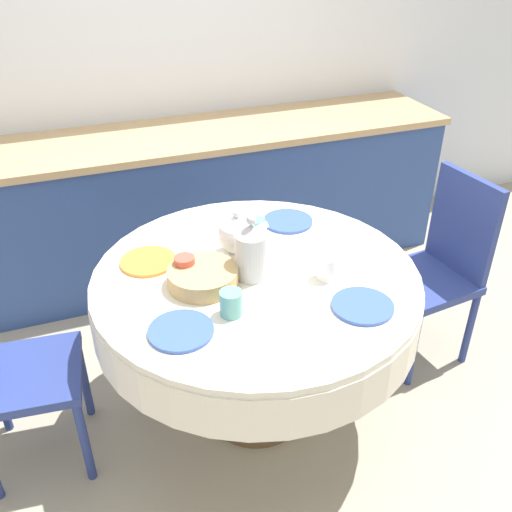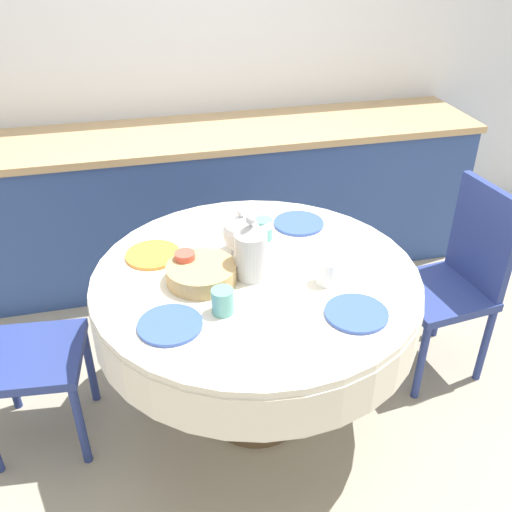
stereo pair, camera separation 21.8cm
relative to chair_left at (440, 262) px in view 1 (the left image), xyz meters
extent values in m
plane|color=#9E937F|center=(-0.98, -0.11, -0.52)|extent=(12.00, 12.00, 0.00)
cube|color=silver|center=(-0.98, 1.52, 0.78)|extent=(7.00, 0.05, 2.60)
cube|color=#2D4784|center=(-0.98, 1.19, -0.10)|extent=(3.20, 0.60, 0.85)
cube|color=tan|center=(-0.98, 1.19, 0.34)|extent=(3.24, 0.64, 0.04)
cylinder|color=brown|center=(-0.98, -0.11, -0.50)|extent=(0.44, 0.44, 0.04)
cylinder|color=brown|center=(-0.98, -0.11, -0.23)|extent=(0.11, 0.11, 0.50)
cylinder|color=silver|center=(-0.98, -0.11, 0.11)|extent=(1.29, 1.29, 0.18)
cylinder|color=silver|center=(-0.98, -0.11, 0.22)|extent=(1.28, 1.28, 0.03)
cube|color=navy|center=(-0.08, -0.01, -0.08)|extent=(0.44, 0.44, 0.04)
cube|color=navy|center=(0.10, 0.01, 0.18)|extent=(0.08, 0.38, 0.49)
cylinder|color=navy|center=(-0.23, -0.20, -0.31)|extent=(0.04, 0.04, 0.42)
cylinder|color=navy|center=(-0.27, 0.15, -0.31)|extent=(0.04, 0.04, 0.42)
cylinder|color=navy|center=(0.12, -0.16, -0.31)|extent=(0.04, 0.04, 0.42)
cylinder|color=navy|center=(0.08, 0.19, -0.31)|extent=(0.04, 0.04, 0.42)
cube|color=navy|center=(-1.89, -0.02, -0.08)|extent=(0.44, 0.44, 0.04)
cylinder|color=navy|center=(-1.70, 0.14, -0.31)|extent=(0.04, 0.04, 0.42)
cylinder|color=navy|center=(-1.73, -0.21, -0.31)|extent=(0.04, 0.04, 0.42)
cylinder|color=#3856AD|center=(-1.35, -0.36, 0.24)|extent=(0.22, 0.22, 0.01)
cylinder|color=#5BA39E|center=(-1.16, -0.32, 0.28)|extent=(0.08, 0.08, 0.09)
cylinder|color=#3856AD|center=(-0.70, -0.45, 0.24)|extent=(0.22, 0.22, 0.01)
cylinder|color=white|center=(-0.74, -0.24, 0.28)|extent=(0.08, 0.08, 0.09)
cylinder|color=orange|center=(-1.36, 0.11, 0.24)|extent=(0.22, 0.22, 0.01)
cylinder|color=#CC4C3D|center=(-1.25, -0.05, 0.28)|extent=(0.08, 0.08, 0.09)
cylinder|color=#3856AD|center=(-0.70, 0.23, 0.24)|extent=(0.22, 0.22, 0.01)
cylinder|color=#5BA39E|center=(-0.89, 0.14, 0.28)|extent=(0.08, 0.08, 0.09)
cylinder|color=#B2B2B7|center=(-1.01, -0.12, 0.33)|extent=(0.13, 0.13, 0.19)
cone|color=#B2B2B7|center=(-1.01, -0.12, 0.44)|extent=(0.11, 0.11, 0.04)
sphere|color=#B2B2B7|center=(-1.01, -0.12, 0.48)|extent=(0.04, 0.04, 0.04)
cylinder|color=white|center=(-1.00, 0.05, 0.24)|extent=(0.09, 0.09, 0.01)
sphere|color=white|center=(-1.00, 0.05, 0.32)|extent=(0.16, 0.16, 0.16)
cylinder|color=white|center=(-0.91, 0.05, 0.33)|extent=(0.09, 0.03, 0.06)
sphere|color=white|center=(-1.00, 0.05, 0.42)|extent=(0.03, 0.03, 0.03)
cylinder|color=tan|center=(-1.20, -0.11, 0.27)|extent=(0.27, 0.27, 0.07)
camera|label=1|loc=(-1.63, -1.85, 1.46)|focal=40.00mm
camera|label=2|loc=(-1.42, -1.91, 1.46)|focal=40.00mm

